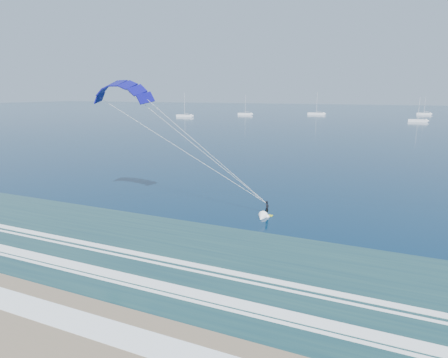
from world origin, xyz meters
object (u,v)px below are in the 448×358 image
at_px(sailboat_0, 185,116).
at_px(sailboat_4, 424,114).
at_px(sailboat_1, 245,114).
at_px(sailboat_3, 418,121).
at_px(kitesurfer_rig, 190,142).
at_px(sailboat_2, 316,114).

height_order(sailboat_0, sailboat_4, sailboat_0).
height_order(sailboat_0, sailboat_1, sailboat_0).
bearing_deg(sailboat_3, kitesurfer_rig, -98.72).
bearing_deg(sailboat_3, sailboat_2, 143.10).
xyz_separation_m(kitesurfer_rig, sailboat_0, (-91.44, 155.83, -7.42)).
relative_size(sailboat_1, sailboat_3, 1.06).
distance_m(sailboat_1, sailboat_4, 108.30).
relative_size(sailboat_0, sailboat_4, 1.20).
xyz_separation_m(sailboat_1, sailboat_4, (97.43, 47.29, -0.01)).
xyz_separation_m(sailboat_1, sailboat_2, (37.88, 21.89, 0.01)).
xyz_separation_m(kitesurfer_rig, sailboat_4, (29.88, 233.85, -7.44)).
distance_m(sailboat_0, sailboat_1, 38.93).
relative_size(kitesurfer_rig, sailboat_0, 1.68).
relative_size(sailboat_0, sailboat_1, 1.09).
relative_size(sailboat_1, sailboat_2, 0.88).
bearing_deg(sailboat_3, sailboat_4, 86.35).
distance_m(kitesurfer_rig, sailboat_3, 169.05).
bearing_deg(sailboat_0, sailboat_2, 40.43).
relative_size(kitesurfer_rig, sailboat_1, 1.84).
xyz_separation_m(sailboat_0, sailboat_3, (117.05, 11.11, -0.01)).
xyz_separation_m(sailboat_0, sailboat_1, (23.89, 30.74, -0.01)).
height_order(sailboat_0, sailboat_2, sailboat_2).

